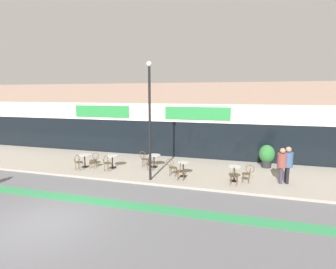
{
  "coord_description": "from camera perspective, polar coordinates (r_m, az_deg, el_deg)",
  "views": [
    {
      "loc": [
        6.39,
        -6.92,
        4.4
      ],
      "look_at": [
        2.37,
        7.02,
        2.13
      ],
      "focal_mm": 28.0,
      "sensor_mm": 36.0,
      "label": 1
    }
  ],
  "objects": [
    {
      "name": "bike_lane_stripe",
      "position": [
        11.9,
        -18.29,
        -13.24
      ],
      "size": [
        36.0,
        0.7,
        0.01
      ],
      "primitive_type": "cube",
      "color": "#2D844C",
      "rests_on": "ground"
    },
    {
      "name": "cafe_chair_2_side",
      "position": [
        15.6,
        -5.24,
        -5.08
      ],
      "size": [
        0.58,
        0.41,
        0.9
      ],
      "rotation": [
        0.0,
        0.0,
        0.03
      ],
      "color": "#4C3823",
      "rests_on": "sidewalk_slab"
    },
    {
      "name": "bistro_table_3",
      "position": [
        13.68,
        3.34,
        -6.97
      ],
      "size": [
        0.6,
        0.6,
        0.77
      ],
      "color": "black",
      "rests_on": "sidewalk_slab"
    },
    {
      "name": "lamp_post",
      "position": [
        12.7,
        -4.01,
        4.47
      ],
      "size": [
        0.26,
        0.26,
        5.78
      ],
      "color": "black",
      "rests_on": "sidewalk_slab"
    },
    {
      "name": "planter_pot",
      "position": [
        16.34,
        20.71,
        -4.26
      ],
      "size": [
        0.88,
        0.88,
        1.33
      ],
      "color": "#232326",
      "rests_on": "sidewalk_slab"
    },
    {
      "name": "sidewalk_slab",
      "position": [
        16.14,
        -7.92,
        -6.78
      ],
      "size": [
        40.0,
        5.5,
        0.12
      ],
      "primitive_type": "cube",
      "color": "gray",
      "rests_on": "ground"
    },
    {
      "name": "pedestrian_near_end",
      "position": [
        13.69,
        23.55,
        -5.6
      ],
      "size": [
        0.5,
        0.5,
        1.73
      ],
      "rotation": [
        0.0,
        0.0,
        -0.14
      ],
      "color": "#382D47",
      "rests_on": "sidewalk_slab"
    },
    {
      "name": "cafe_chair_0_side",
      "position": [
        15.82,
        -15.77,
        -5.19
      ],
      "size": [
        0.6,
        0.45,
        0.9
      ],
      "rotation": [
        0.0,
        0.0,
        3.29
      ],
      "color": "#4C3823",
      "rests_on": "sidewalk_slab"
    },
    {
      "name": "cafe_chair_4_near",
      "position": [
        12.75,
        14.14,
        -8.54
      ],
      "size": [
        0.45,
        0.6,
        0.9
      ],
      "rotation": [
        0.0,
        0.0,
        1.44
      ],
      "color": "#4C3823",
      "rests_on": "sidewalk_slab"
    },
    {
      "name": "bistro_table_2",
      "position": [
        15.39,
        -3.06,
        -5.2
      ],
      "size": [
        0.75,
        0.75,
        0.74
      ],
      "color": "black",
      "rests_on": "sidewalk_slab"
    },
    {
      "name": "bistro_table_4",
      "position": [
        13.34,
        14.28,
        -7.66
      ],
      "size": [
        0.62,
        0.62,
        0.77
      ],
      "color": "black",
      "rests_on": "sidewalk_slab"
    },
    {
      "name": "cafe_chair_2_near",
      "position": [
        14.82,
        -3.86,
        -5.81
      ],
      "size": [
        0.41,
        0.58,
        0.9
      ],
      "rotation": [
        0.0,
        0.0,
        1.56
      ],
      "color": "#4C3823",
      "rests_on": "sidewalk_slab"
    },
    {
      "name": "cafe_chair_0_near",
      "position": [
        15.64,
        -18.96,
        -5.5
      ],
      "size": [
        0.41,
        0.58,
        0.9
      ],
      "rotation": [
        0.0,
        0.0,
        1.55
      ],
      "color": "#4C3823",
      "rests_on": "sidewalk_slab"
    },
    {
      "name": "cafe_chair_1_near",
      "position": [
        15.01,
        -13.16,
        -5.85
      ],
      "size": [
        0.43,
        0.59,
        0.9
      ],
      "rotation": [
        0.0,
        0.0,
        1.5
      ],
      "color": "#4C3823",
      "rests_on": "sidewalk_slab"
    },
    {
      "name": "pedestrian_far_end",
      "position": [
        13.8,
        24.61,
        -5.4
      ],
      "size": [
        0.52,
        0.52,
        1.79
      ],
      "rotation": [
        0.0,
        0.0,
        0.15
      ],
      "color": "black",
      "rests_on": "sidewalk_slab"
    },
    {
      "name": "ground_plane",
      "position": [
        10.4,
        -25.12,
        -17.02
      ],
      "size": [
        120.0,
        120.0,
        0.0
      ],
      "primitive_type": "plane",
      "color": "#5B5B60"
    },
    {
      "name": "cafe_chair_3_near",
      "position": [
        13.1,
        2.77,
        -7.79
      ],
      "size": [
        0.44,
        0.59,
        0.9
      ],
      "rotation": [
        0.0,
        0.0,
        1.69
      ],
      "color": "#4C3823",
      "rests_on": "sidewalk_slab"
    },
    {
      "name": "storefront_facade",
      "position": [
        20.02,
        -2.58,
        3.57
      ],
      "size": [
        40.0,
        4.06,
        5.1
      ],
      "color": "#7F6656",
      "rests_on": "ground"
    },
    {
      "name": "bistro_table_1",
      "position": [
        15.53,
        -12.02,
        -5.24
      ],
      "size": [
        0.72,
        0.72,
        0.75
      ],
      "color": "black",
      "rests_on": "sidewalk_slab"
    },
    {
      "name": "bistro_table_0",
      "position": [
        16.14,
        -17.69,
        -4.93
      ],
      "size": [
        0.73,
        0.73,
        0.75
      ],
      "color": "black",
      "rests_on": "sidewalk_slab"
    },
    {
      "name": "cafe_chair_4_side",
      "position": [
        13.34,
        16.99,
        -7.87
      ],
      "size": [
        0.59,
        0.43,
        0.9
      ],
      "rotation": [
        0.0,
        0.0,
        3.05
      ],
      "color": "#4C3823",
      "rests_on": "sidewalk_slab"
    },
    {
      "name": "cafe_chair_3_side",
      "position": [
        13.84,
        0.79,
        -6.87
      ],
      "size": [
        0.58,
        0.4,
        0.9
      ],
      "rotation": [
        0.0,
        0.0,
        0.01
      ],
      "color": "#4C3823",
      "rests_on": "sidewalk_slab"
    }
  ]
}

